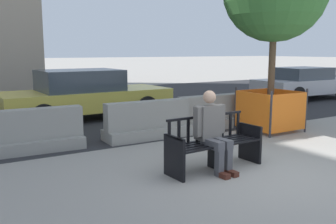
% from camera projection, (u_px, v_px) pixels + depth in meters
% --- Properties ---
extents(ground_plane, '(200.00, 200.00, 0.00)m').
position_uv_depth(ground_plane, '(266.00, 172.00, 6.06)').
color(ground_plane, gray).
extents(street_asphalt, '(120.00, 12.00, 0.01)m').
position_uv_depth(street_asphalt, '(87.00, 105.00, 13.41)').
color(street_asphalt, '#28282B').
rests_on(street_asphalt, ground).
extents(street_bench, '(1.71, 0.61, 0.88)m').
position_uv_depth(street_bench, '(214.00, 145.00, 6.20)').
color(street_bench, black).
rests_on(street_bench, ground).
extents(seated_person, '(0.59, 0.74, 1.31)m').
position_uv_depth(seated_person, '(212.00, 129.00, 6.05)').
color(seated_person, '#66605B').
rests_on(seated_person, ground).
extents(jersey_barrier_centre, '(2.01, 0.72, 0.84)m').
position_uv_depth(jersey_barrier_centre, '(148.00, 123.00, 8.40)').
color(jersey_barrier_centre, gray).
rests_on(jersey_barrier_centre, ground).
extents(jersey_barrier_left, '(2.02, 0.76, 0.84)m').
position_uv_depth(jersey_barrier_left, '(31.00, 134.00, 7.26)').
color(jersey_barrier_left, gray).
rests_on(jersey_barrier_left, ground).
extents(jersey_barrier_right, '(2.01, 0.70, 0.84)m').
position_uv_depth(jersey_barrier_right, '(214.00, 115.00, 9.52)').
color(jersey_barrier_right, gray).
rests_on(jersey_barrier_right, ground).
extents(construction_fence, '(1.23, 1.23, 1.05)m').
position_uv_depth(construction_fence, '(270.00, 109.00, 9.17)').
color(construction_fence, '#2D2D33').
rests_on(construction_fence, ground).
extents(car_taxi_near, '(4.85, 2.11, 1.41)m').
position_uv_depth(car_taxi_near, '(85.00, 94.00, 10.83)').
color(car_taxi_near, '#DBC64C').
rests_on(car_taxi_near, ground).
extents(car_sedan_far, '(4.29, 1.95, 1.29)m').
position_uv_depth(car_sedan_far, '(303.00, 83.00, 15.12)').
color(car_sedan_far, '#B7B7BC').
rests_on(car_sedan_far, ground).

